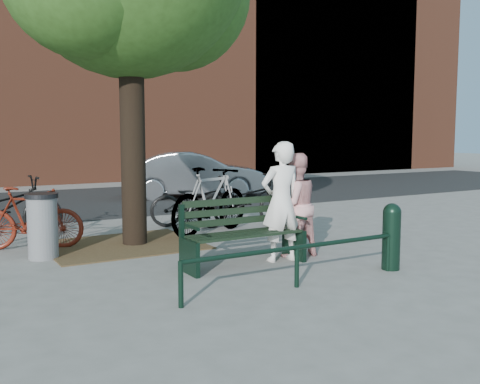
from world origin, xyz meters
TOP-DOWN VIEW (x-y plane):
  - ground at (0.00, 0.00)m, footprint 90.00×90.00m
  - dirt_pit at (-1.00, 2.20)m, footprint 2.40×2.00m
  - road at (0.00, 8.50)m, footprint 40.00×7.00m
  - townhouse_row at (0.17, 16.00)m, footprint 45.00×4.00m
  - park_bench at (-0.00, 0.08)m, footprint 1.74×0.54m
  - guard_railing at (0.00, -1.20)m, footprint 3.06×0.06m
  - person_left at (0.62, 0.02)m, footprint 0.65×0.45m
  - person_right at (0.95, 0.14)m, footprint 0.76×0.59m
  - bollard at (1.60, -1.16)m, footprint 0.24×0.24m
  - litter_bin at (-2.30, 1.90)m, footprint 0.47×0.47m
  - bicycle_a at (-2.63, 3.81)m, footprint 2.11×0.87m
  - bicycle_b at (-2.36, 2.67)m, footprint 1.72×1.05m
  - bicycle_c at (0.90, 3.33)m, footprint 1.98×1.19m
  - bicycle_d at (0.73, 2.41)m, footprint 2.13×1.32m
  - bicycle_e at (1.66, 2.80)m, footprint 2.08×1.15m
  - parked_car at (3.00, 7.76)m, footprint 4.26×2.76m

SIDE VIEW (x-z plane):
  - ground at x=0.00m, z-range 0.00..0.00m
  - road at x=0.00m, z-range 0.00..0.01m
  - dirt_pit at x=-1.00m, z-range 0.00..0.02m
  - guard_railing at x=0.00m, z-range 0.15..0.66m
  - park_bench at x=0.00m, z-range -0.01..0.97m
  - bollard at x=1.60m, z-range 0.03..0.93m
  - litter_bin at x=-2.30m, z-range 0.01..0.96m
  - bicycle_c at x=0.90m, z-range 0.00..0.98m
  - bicycle_b at x=-2.36m, z-range 0.00..1.00m
  - bicycle_e at x=1.66m, z-range 0.00..1.03m
  - bicycle_a at x=-2.63m, z-range 0.00..1.09m
  - bicycle_d at x=0.73m, z-range 0.00..1.24m
  - parked_car at x=3.00m, z-range 0.00..1.33m
  - person_right at x=0.95m, z-range 0.00..1.54m
  - person_left at x=0.62m, z-range 0.00..1.71m
  - townhouse_row at x=0.17m, z-range -0.75..13.25m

